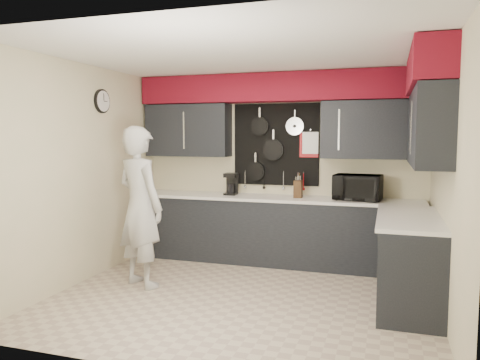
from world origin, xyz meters
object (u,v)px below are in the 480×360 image
(microwave, at_px, (358,187))
(utensil_crock, at_px, (298,192))
(coffee_maker, at_px, (231,183))
(knife_block, at_px, (298,189))
(person, at_px, (140,207))

(microwave, relative_size, utensil_crock, 3.88)
(coffee_maker, bearing_deg, knife_block, -7.69)
(person, bearing_deg, coffee_maker, -88.80)
(knife_block, bearing_deg, coffee_maker, 178.33)
(microwave, bearing_deg, knife_block, -171.84)
(knife_block, bearing_deg, microwave, 3.78)
(coffee_maker, bearing_deg, utensil_crock, -4.06)
(person, bearing_deg, microwave, -124.81)
(utensil_crock, height_order, person, person)
(microwave, distance_m, knife_block, 0.77)
(coffee_maker, relative_size, person, 0.16)
(utensil_crock, distance_m, coffee_maker, 0.95)
(utensil_crock, distance_m, person, 2.15)
(microwave, xyz_separation_m, knife_block, (-0.77, -0.02, -0.05))
(microwave, bearing_deg, person, -142.22)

